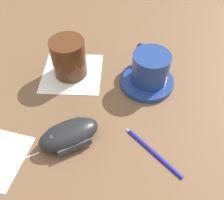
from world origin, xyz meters
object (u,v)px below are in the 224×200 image
saucer (147,82)px  coffee_cup (150,67)px  pen (152,151)px  drinking_glass (69,58)px  computer_mouse (69,135)px

saucer → coffee_cup: coffee_cup is taller
coffee_cup → pen: coffee_cup is taller
pen → coffee_cup: bearing=-64.6°
drinking_glass → pen: size_ratio=0.65×
computer_mouse → saucer: bearing=-108.2°
saucer → computer_mouse: computer_mouse is taller
computer_mouse → drinking_glass: bearing=-56.1°
coffee_cup → pen: 0.19m
saucer → pen: size_ratio=0.90×
pen → drinking_glass: bearing=-22.7°
coffee_cup → drinking_glass: bearing=18.7°
saucer → computer_mouse: bearing=71.8°
saucer → drinking_glass: bearing=16.8°
drinking_glass → pen: (-0.26, 0.11, -0.04)m
computer_mouse → pen: computer_mouse is taller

